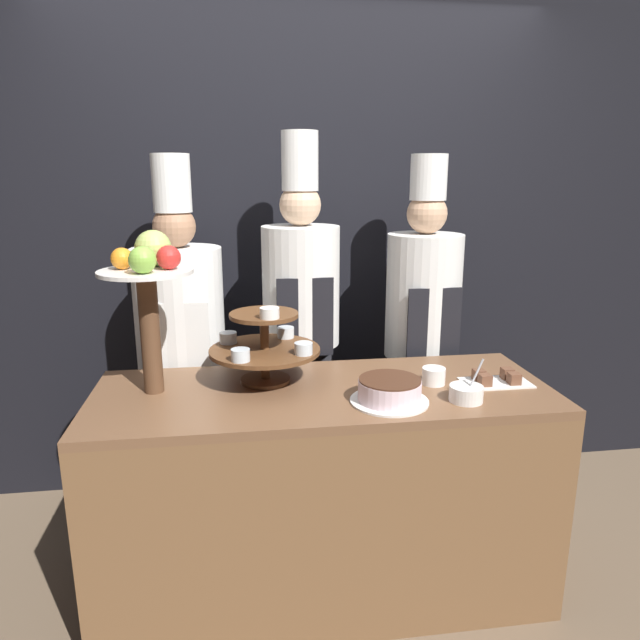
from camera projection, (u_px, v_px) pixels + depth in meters
The scene contains 11 objects.
wall_back at pixel (297, 229), 2.98m from camera, with size 10.00×0.06×2.80m.
buffet_counter at pixel (323, 491), 2.30m from camera, with size 1.76×0.68×0.87m.
tiered_stand at pixel (265, 344), 2.23m from camera, with size 0.44×0.44×0.32m.
fruit_pedestal at pixel (149, 280), 2.08m from camera, with size 0.34×0.34×0.60m.
cake_round at pixel (390, 391), 2.06m from camera, with size 0.29×0.29×0.09m.
cup_white at pixel (434, 376), 2.24m from camera, with size 0.09×0.09×0.07m.
cake_square_tray at pixel (496, 379), 2.25m from camera, with size 0.27×0.15×0.05m.
serving_bowl_near at pixel (466, 393), 2.07m from camera, with size 0.12×0.12×0.16m.
chef_left at pixel (181, 339), 2.65m from camera, with size 0.40×0.40×1.76m.
chef_center_left at pixel (301, 319), 2.71m from camera, with size 0.36×0.36×1.86m.
chef_center_right at pixel (422, 323), 2.80m from camera, with size 0.36×0.36×1.77m.
Camera 1 is at (-0.30, -1.70, 1.67)m, focal length 32.00 mm.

